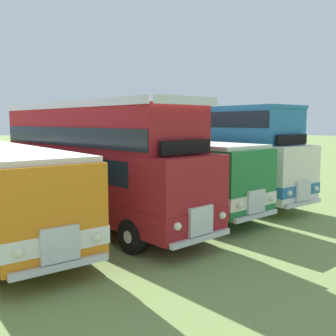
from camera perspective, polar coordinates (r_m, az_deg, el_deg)
name	(u,v)px	position (r m, az deg, el deg)	size (l,w,h in m)	color
bus_sixth_in_row	(94,160)	(15.02, -10.76, 1.08)	(3.12, 11.02, 4.52)	maroon
bus_seventh_in_row	(163,169)	(17.06, -0.80, -0.19)	(2.83, 10.00, 2.99)	#237538
bus_eighth_in_row	(214,149)	(19.46, 6.63, 2.74)	(2.78, 10.03, 4.49)	silver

